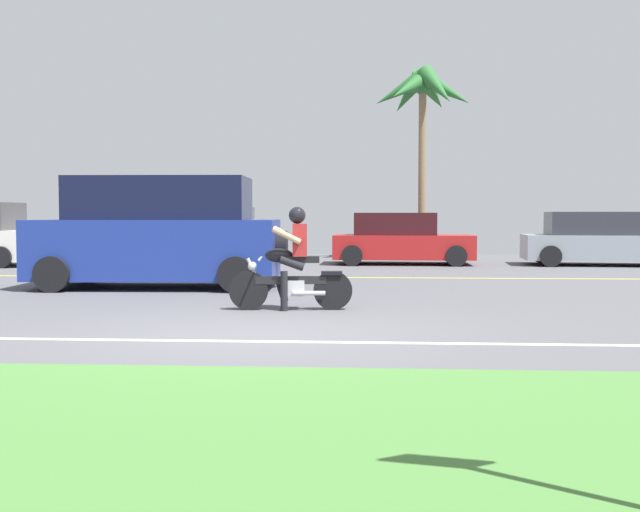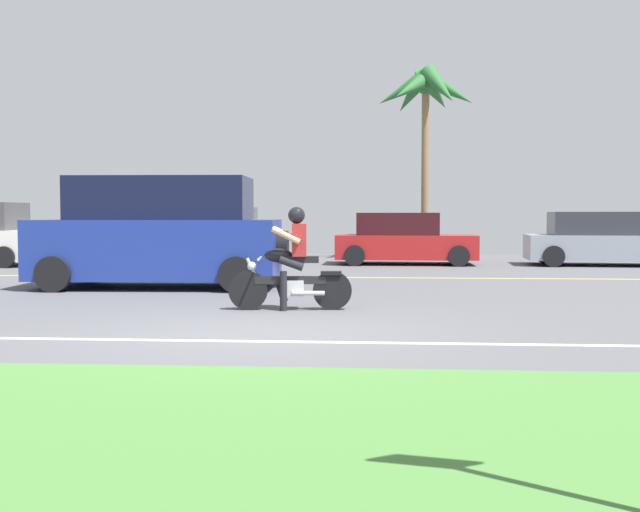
# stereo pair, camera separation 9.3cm
# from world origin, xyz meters

# --- Properties ---
(ground) EXTENTS (56.00, 30.00, 0.04)m
(ground) POSITION_xyz_m (0.00, 3.00, -0.02)
(ground) COLOR #545459
(grass_median) EXTENTS (56.00, 3.80, 0.06)m
(grass_median) POSITION_xyz_m (0.00, -4.10, 0.03)
(grass_median) COLOR #477A38
(grass_median) RESTS_ON ground
(lane_line_near) EXTENTS (50.40, 0.12, 0.01)m
(lane_line_near) POSITION_xyz_m (0.00, -0.54, 0.00)
(lane_line_near) COLOR silver
(lane_line_near) RESTS_ON ground
(lane_line_far) EXTENTS (50.40, 0.12, 0.01)m
(lane_line_far) POSITION_xyz_m (0.00, 7.96, 0.00)
(lane_line_far) COLOR yellow
(lane_line_far) RESTS_ON ground
(motorcyclist) EXTENTS (1.77, 0.58, 1.48)m
(motorcyclist) POSITION_xyz_m (0.20, 2.24, 0.62)
(motorcyclist) COLOR black
(motorcyclist) RESTS_ON ground
(suv_nearby) EXTENTS (4.75, 2.26, 2.06)m
(suv_nearby) POSITION_xyz_m (-2.64, 5.47, 1.00)
(suv_nearby) COLOR navy
(suv_nearby) RESTS_ON ground
(parked_car_1) EXTENTS (3.86, 2.03, 1.58)m
(parked_car_1) POSITION_xyz_m (-3.42, 13.40, 0.74)
(parked_car_1) COLOR silver
(parked_car_1) RESTS_ON ground
(parked_car_2) EXTENTS (3.84, 1.98, 1.42)m
(parked_car_2) POSITION_xyz_m (2.16, 12.61, 0.67)
(parked_car_2) COLOR #AD1E1E
(parked_car_2) RESTS_ON ground
(parked_car_3) EXTENTS (4.31, 2.17, 1.44)m
(parked_car_3) POSITION_xyz_m (7.52, 12.50, 0.68)
(parked_car_3) COLOR #8C939E
(parked_car_3) RESTS_ON ground
(palm_tree_0) EXTENTS (3.11, 2.91, 5.83)m
(palm_tree_0) POSITION_xyz_m (2.87, 14.97, 4.93)
(palm_tree_0) COLOR #846B4C
(palm_tree_0) RESTS_ON ground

